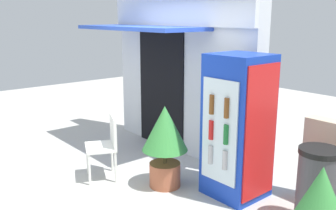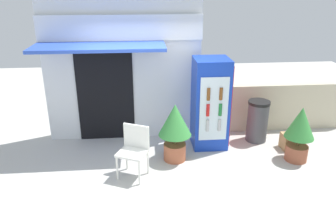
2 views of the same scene
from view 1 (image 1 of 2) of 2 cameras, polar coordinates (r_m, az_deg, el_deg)
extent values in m
plane|color=beige|center=(5.36, -7.71, -11.89)|extent=(16.00, 16.00, 0.00)
cube|color=silver|center=(6.31, 2.16, 7.04)|extent=(3.21, 0.26, 3.17)
cube|color=white|center=(6.16, 1.00, 14.20)|extent=(3.21, 0.08, 0.50)
cube|color=blue|center=(6.20, -4.40, 11.59)|extent=(2.42, 0.92, 0.06)
cube|color=black|center=(6.59, -1.08, 2.36)|extent=(1.16, 0.03, 2.04)
cube|color=#1438B2|center=(4.83, 10.54, -3.23)|extent=(0.68, 0.66, 1.83)
cube|color=silver|center=(4.58, 7.79, -4.05)|extent=(0.55, 0.02, 1.28)
cube|color=red|center=(4.63, 13.90, -4.14)|extent=(0.02, 0.60, 1.65)
cylinder|color=#B2B2B7|center=(4.74, 6.50, -7.48)|extent=(0.06, 0.06, 0.24)
cylinder|color=#B2B2B7|center=(4.60, 8.64, -8.24)|extent=(0.06, 0.06, 0.24)
cylinder|color=red|center=(4.64, 6.57, -3.77)|extent=(0.06, 0.06, 0.24)
cylinder|color=#196B2D|center=(4.49, 8.80, -4.44)|extent=(0.06, 0.06, 0.24)
cylinder|color=brown|center=(4.56, 6.65, 0.09)|extent=(0.06, 0.06, 0.24)
cylinder|color=brown|center=(4.41, 8.90, -0.45)|extent=(0.06, 0.06, 0.24)
cylinder|color=white|center=(5.71, -12.11, -8.04)|extent=(0.04, 0.04, 0.45)
cylinder|color=white|center=(5.32, -11.84, -9.64)|extent=(0.04, 0.04, 0.45)
cylinder|color=white|center=(5.73, -8.48, -7.78)|extent=(0.04, 0.04, 0.45)
cylinder|color=white|center=(5.35, -7.93, -9.35)|extent=(0.04, 0.04, 0.45)
cube|color=white|center=(5.44, -10.20, -6.30)|extent=(0.60, 0.57, 0.04)
cube|color=white|center=(5.38, -8.31, -3.82)|extent=(0.44, 0.23, 0.43)
cylinder|color=#AD5B3D|center=(5.22, -0.47, -10.48)|extent=(0.42, 0.42, 0.33)
cylinder|color=brown|center=(5.12, -0.47, -7.80)|extent=(0.05, 0.05, 0.19)
cone|color=#388C3D|center=(4.99, -0.48, -3.53)|extent=(0.62, 0.62, 0.61)
cone|color=#388C3D|center=(3.48, 22.11, -13.18)|extent=(0.54, 0.54, 0.59)
cylinder|color=#47474C|center=(4.54, 21.60, -11.85)|extent=(0.43, 0.43, 0.83)
cylinder|color=black|center=(4.37, 22.10, -6.54)|extent=(0.45, 0.45, 0.06)
camera|label=2|loc=(5.01, -72.44, 15.23)|focal=34.83mm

